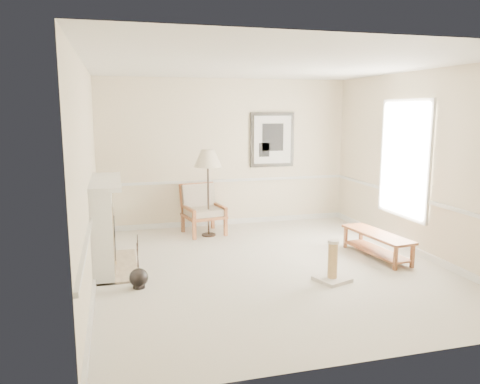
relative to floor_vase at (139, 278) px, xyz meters
name	(u,v)px	position (x,y,z in m)	size (l,w,h in m)	color
ground	(270,267)	(1.92, 0.35, -0.13)	(5.50, 5.50, 0.00)	silver
room	(279,140)	(2.06, 0.43, 1.73)	(5.04, 5.54, 2.92)	beige
fireplace	(104,225)	(-0.42, 0.95, 0.51)	(0.64, 1.64, 1.31)	white
floor_vase	(139,278)	(0.00, 0.00, 0.00)	(0.25, 0.25, 0.72)	black
armchair	(202,207)	(1.30, 2.56, 0.36)	(0.82, 0.86, 0.92)	#945B2F
floor_lamp	(208,161)	(1.39, 2.31, 1.26)	(0.57, 0.57, 1.60)	black
bench	(377,241)	(3.70, 0.37, 0.13)	(0.57, 1.39, 0.39)	#945B2F
scratching_post	(332,268)	(2.55, -0.42, 0.05)	(0.51, 0.51, 0.57)	beige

